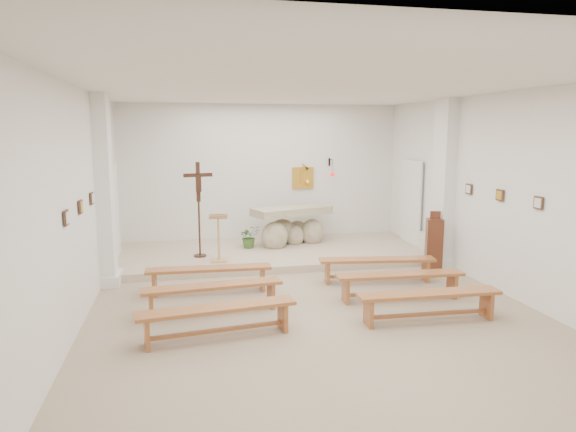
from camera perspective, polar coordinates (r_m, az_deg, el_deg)
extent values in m
cube|color=tan|center=(8.51, 2.48, -10.00)|extent=(7.00, 10.00, 0.00)
cube|color=silver|center=(8.00, -22.45, 0.95)|extent=(0.02, 10.00, 3.50)
cube|color=silver|center=(9.58, 23.26, 2.18)|extent=(0.02, 10.00, 3.50)
cube|color=silver|center=(12.97, -2.90, 4.61)|extent=(7.00, 0.02, 3.50)
cube|color=silver|center=(8.06, 2.66, 14.11)|extent=(7.00, 10.00, 0.02)
cube|color=#C4AD96|center=(11.78, -1.70, -4.12)|extent=(6.98, 3.00, 0.15)
cube|color=white|center=(9.94, -19.68, 2.63)|extent=(0.26, 0.55, 3.50)
cube|color=white|center=(11.21, 16.92, 3.47)|extent=(0.26, 0.55, 3.50)
cube|color=gold|center=(13.15, 1.66, 4.25)|extent=(0.55, 0.04, 0.55)
cube|color=black|center=(13.31, 4.61, 6.01)|extent=(0.04, 0.02, 0.20)
cylinder|color=black|center=(13.16, 4.80, 6.28)|extent=(0.02, 0.30, 0.02)
cylinder|color=black|center=(13.03, 4.98, 5.49)|extent=(0.01, 0.01, 0.34)
sphere|color=red|center=(13.04, 4.97, 4.66)|extent=(0.11, 0.11, 0.11)
cube|color=#462C1E|center=(7.22, -23.43, -0.19)|extent=(0.03, 0.20, 0.20)
cube|color=#462C1E|center=(8.19, -22.05, 0.95)|extent=(0.03, 0.20, 0.20)
cube|color=#462C1E|center=(9.17, -20.96, 1.84)|extent=(0.03, 0.20, 0.20)
cube|color=#462C1E|center=(8.93, 26.07, 1.32)|extent=(0.03, 0.20, 0.20)
cube|color=#462C1E|center=(9.73, 22.49, 2.15)|extent=(0.03, 0.20, 0.20)
cube|color=#462C1E|center=(10.57, 19.46, 2.85)|extent=(0.03, 0.20, 0.20)
cube|color=silver|center=(10.88, -19.07, -4.72)|extent=(0.10, 0.85, 0.52)
cube|color=silver|center=(12.07, 15.25, -3.17)|extent=(0.10, 0.85, 0.52)
ellipsoid|color=#C5B796|center=(11.93, -1.51, -2.29)|extent=(0.61, 0.52, 0.70)
ellipsoid|color=#C5B796|center=(12.52, 2.71, -1.83)|extent=(0.57, 0.49, 0.65)
ellipsoid|color=#C5B796|center=(12.42, -0.63, -1.75)|extent=(0.65, 0.56, 0.61)
ellipsoid|color=#C5B796|center=(12.61, 1.04, -1.82)|extent=(0.53, 0.45, 0.57)
ellipsoid|color=#C5B796|center=(12.34, 0.74, -2.23)|extent=(0.45, 0.38, 0.53)
cube|color=#C5B796|center=(12.25, 0.42, 0.57)|extent=(2.03, 1.32, 0.18)
cube|color=#DDB06C|center=(10.82, -7.66, -4.91)|extent=(0.33, 0.33, 0.04)
cylinder|color=#DDB06C|center=(10.72, -7.71, -2.67)|extent=(0.05, 0.05, 0.90)
cube|color=#DDB06C|center=(10.62, -7.76, -0.07)|extent=(0.39, 0.29, 0.15)
cube|color=silver|center=(10.57, -7.76, 0.14)|extent=(0.33, 0.23, 0.12)
cylinder|color=#381D11|center=(11.30, -9.73, -4.36)|extent=(0.27, 0.27, 0.03)
cylinder|color=#381D11|center=(11.17, -9.82, -1.38)|extent=(0.04, 0.04, 1.23)
cube|color=#381D11|center=(11.03, -9.96, 3.75)|extent=(0.09, 0.07, 0.84)
cube|color=#381D11|center=(11.02, -9.99, 4.50)|extent=(0.61, 0.17, 0.08)
cube|color=#381D11|center=(11.00, -9.92, 3.56)|extent=(0.12, 0.07, 0.36)
imported|color=#386227|center=(11.96, -4.33, -2.29)|extent=(0.57, 0.53, 0.52)
cube|color=brown|center=(11.08, 15.91, -2.97)|extent=(0.41, 0.41, 1.05)
cube|color=brown|center=(10.97, 16.05, 0.08)|extent=(0.21, 0.11, 0.17)
cube|color=#99522C|center=(9.18, -8.77, -5.80)|extent=(2.20, 0.43, 0.05)
cube|color=#99522C|center=(9.28, -14.61, -7.30)|extent=(0.07, 0.32, 0.42)
cube|color=#99522C|center=(9.30, -2.87, -6.96)|extent=(0.07, 0.32, 0.42)
cube|color=#99522C|center=(9.27, -8.72, -7.70)|extent=(1.84, 0.13, 0.05)
cube|color=#99522C|center=(9.84, 9.88, -4.80)|extent=(2.21, 0.64, 0.05)
cube|color=#99522C|center=(9.72, 4.39, -6.26)|extent=(0.10, 0.32, 0.42)
cube|color=#99522C|center=(10.16, 15.04, -5.87)|extent=(0.10, 0.32, 0.42)
cube|color=#99522C|center=(9.92, 9.83, -6.59)|extent=(1.83, 0.31, 0.05)
cube|color=#99522C|center=(8.18, -8.37, -7.70)|extent=(2.21, 0.55, 0.05)
cube|color=#99522C|center=(8.17, -14.98, -9.63)|extent=(0.09, 0.32, 0.42)
cube|color=#99522C|center=(8.43, -1.91, -8.70)|extent=(0.09, 0.32, 0.42)
cube|color=#99522C|center=(8.27, -8.32, -9.80)|extent=(1.84, 0.23, 0.05)
cube|color=#99522C|center=(8.91, 12.36, -6.39)|extent=(2.20, 0.46, 0.05)
cube|color=#99522C|center=(8.69, 6.42, -8.20)|extent=(0.08, 0.32, 0.42)
cube|color=#99522C|center=(9.34, 17.77, -7.34)|extent=(0.08, 0.32, 0.42)
cube|color=#99522C|center=(9.00, 12.29, -8.34)|extent=(1.84, 0.16, 0.05)
cube|color=#99522C|center=(7.18, -7.85, -10.12)|extent=(2.21, 0.63, 0.05)
cube|color=#99522C|center=(7.15, -15.41, -12.42)|extent=(0.10, 0.32, 0.42)
cube|color=#99522C|center=(7.49, -0.59, -11.06)|extent=(0.10, 0.32, 0.42)
cube|color=#99522C|center=(7.29, -7.79, -12.47)|extent=(1.83, 0.30, 0.05)
cube|color=#99522C|center=(8.00, 15.44, -8.31)|extent=(2.19, 0.41, 0.05)
cube|color=#99522C|center=(7.73, 8.92, -10.51)|extent=(0.07, 0.32, 0.42)
cube|color=#99522C|center=(8.51, 21.19, -9.17)|extent=(0.07, 0.32, 0.42)
cube|color=#99522C|center=(8.11, 15.34, -10.46)|extent=(1.84, 0.12, 0.05)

